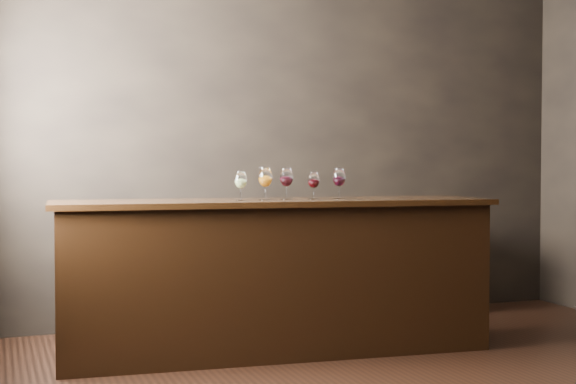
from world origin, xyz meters
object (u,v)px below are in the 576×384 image
object	(u,v)px
glass_amber	(265,178)
glass_red_c	(339,178)
back_bar_shelf	(322,272)
glass_red_a	(286,178)
glass_red_b	(314,181)
bar_counter	(276,279)
glass_white	(241,181)

from	to	relation	value
glass_amber	glass_red_c	world-z (taller)	glass_amber
back_bar_shelf	glass_red_c	size ratio (longest dim) A/B	10.44
glass_red_a	glass_red_c	xyz separation A→B (m)	(0.36, -0.05, -0.00)
glass_red_b	glass_amber	bearing A→B (deg)	178.44
bar_counter	glass_red_a	distance (m)	0.68
glass_amber	glass_red_c	bearing A→B (deg)	-2.60
back_bar_shelf	glass_red_a	world-z (taller)	glass_red_a
glass_red_b	glass_red_c	size ratio (longest dim) A/B	0.88
glass_amber	bar_counter	bearing A→B (deg)	9.19
bar_counter	glass_white	xyz separation A→B (m)	(-0.25, -0.02, 0.66)
glass_white	glass_amber	xyz separation A→B (m)	(0.17, 0.01, 0.02)
bar_counter	glass_red_c	xyz separation A→B (m)	(0.44, -0.04, 0.68)
back_bar_shelf	glass_red_b	xyz separation A→B (m)	(-0.45, -0.93, 0.76)
bar_counter	glass_white	world-z (taller)	glass_white
bar_counter	glass_red_c	bearing A→B (deg)	-0.06
bar_counter	back_bar_shelf	size ratio (longest dim) A/B	1.29
glass_amber	glass_red_b	size ratio (longest dim) A/B	1.17
back_bar_shelf	glass_red_c	distance (m)	1.26
glass_red_b	glass_red_c	xyz separation A→B (m)	(0.18, -0.01, 0.02)
back_bar_shelf	glass_white	distance (m)	1.54
glass_red_b	bar_counter	bearing A→B (deg)	175.12
glass_red_a	glass_red_c	distance (m)	0.37
back_bar_shelf	glass_amber	size ratio (longest dim) A/B	10.15
glass_white	glass_amber	distance (m)	0.17
glass_amber	glass_red_b	bearing A→B (deg)	-1.56
glass_red_c	back_bar_shelf	bearing A→B (deg)	74.17
back_bar_shelf	glass_red_b	size ratio (longest dim) A/B	11.89
glass_red_b	glass_white	bearing A→B (deg)	179.70
glass_amber	glass_red_a	bearing A→B (deg)	8.91
back_bar_shelf	glass_red_a	distance (m)	1.35
back_bar_shelf	glass_red_b	distance (m)	1.29
glass_white	bar_counter	bearing A→B (deg)	4.43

